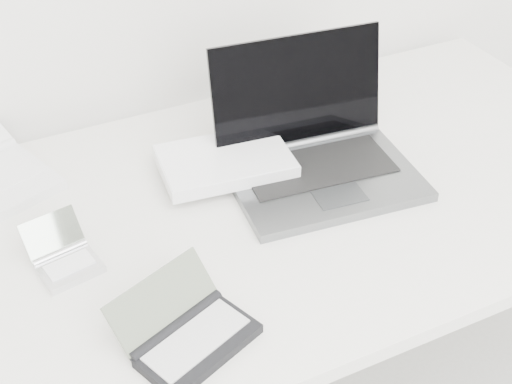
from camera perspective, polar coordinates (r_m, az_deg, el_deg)
name	(u,v)px	position (r m, az deg, el deg)	size (l,w,h in m)	color
desk	(261,220)	(1.38, 0.40, -2.27)	(1.60, 0.80, 0.73)	white
laptop_large	(288,156)	(1.40, 2.56, 2.89)	(0.49, 0.35, 0.24)	slate
pda_silver	(65,258)	(1.25, -15.07, -5.14)	(0.12, 0.13, 0.07)	silver
palmtop_charcoal	(189,333)	(1.09, -5.42, -11.19)	(0.22, 0.21, 0.08)	black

